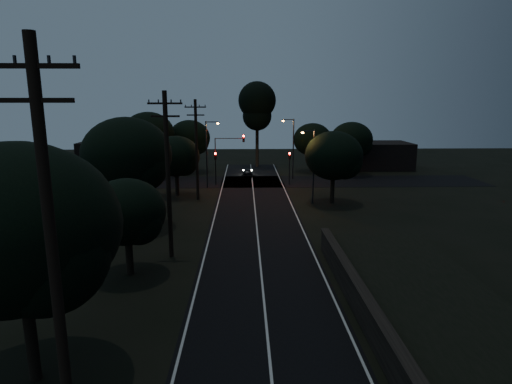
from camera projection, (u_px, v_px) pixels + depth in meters
name	position (u px, v px, depth m)	size (l,w,h in m)	color
road_surface	(254.00, 201.00, 45.01)	(60.00, 70.00, 0.03)	black
retaining_wall	(457.00, 343.00, 17.60)	(6.93, 26.00, 1.60)	black
utility_pole_near	(53.00, 263.00, 11.17)	(2.20, 0.30, 12.00)	black
utility_pole_mid	(168.00, 173.00, 27.89)	(2.20, 0.30, 11.00)	black
utility_pole_far	(197.00, 148.00, 44.56)	(2.20, 0.30, 10.50)	black
tree_left_a	(23.00, 233.00, 14.95)	(7.16, 7.16, 9.05)	black
tree_left_b	(129.00, 214.00, 25.22)	(4.66, 4.66, 5.92)	black
tree_left_c	(130.00, 157.00, 34.45)	(7.22, 7.22, 9.12)	black
tree_left_d	(177.00, 157.00, 46.60)	(5.22, 5.22, 6.63)	black
tree_far_nw	(191.00, 139.00, 62.08)	(6.00, 6.00, 7.60)	black
tree_far_w	(150.00, 135.00, 57.84)	(6.96, 6.96, 8.88)	black
tree_far_ne	(314.00, 140.00, 62.62)	(5.64, 5.64, 7.13)	black
tree_far_e	(353.00, 141.00, 59.76)	(5.87, 5.87, 7.45)	black
tree_right_a	(336.00, 157.00, 43.00)	(5.82, 5.82, 7.40)	black
tall_pine	(257.00, 106.00, 66.36)	(5.83, 5.83, 13.26)	black
building_left	(119.00, 156.00, 64.43)	(10.00, 8.00, 4.40)	black
building_right	(379.00, 155.00, 66.49)	(9.00, 7.00, 4.00)	black
signal_left	(216.00, 162.00, 52.96)	(0.28, 0.35, 4.10)	black
signal_right	(289.00, 162.00, 53.20)	(0.28, 0.35, 4.10)	black
signal_mast	(229.00, 150.00, 52.69)	(3.70, 0.35, 6.25)	black
streetlight_a	(208.00, 150.00, 50.62)	(1.66, 0.26, 8.00)	black
streetlight_b	(292.00, 144.00, 56.76)	(1.66, 0.26, 8.00)	black
streetlight_c	(312.00, 161.00, 43.15)	(1.46, 0.26, 7.50)	black
car	(247.00, 172.00, 59.42)	(1.33, 3.32, 1.13)	black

